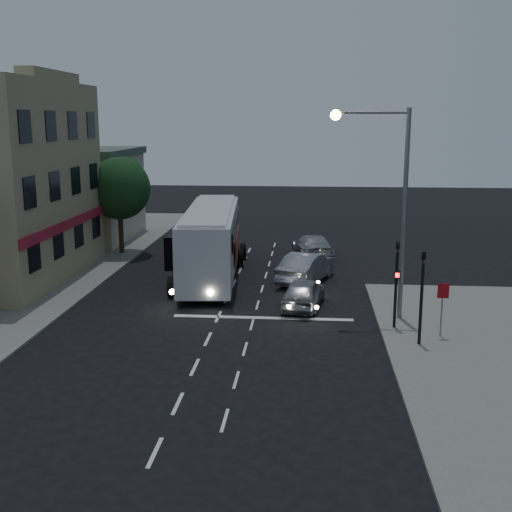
# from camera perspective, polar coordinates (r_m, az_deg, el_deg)

# --- Properties ---
(ground) EXTENTS (120.00, 120.00, 0.00)m
(ground) POSITION_cam_1_polar(r_m,az_deg,el_deg) (26.95, -3.97, -6.68)
(ground) COLOR black
(sidewalk_far) EXTENTS (12.00, 50.00, 0.12)m
(sidewalk_far) POSITION_cam_1_polar(r_m,az_deg,el_deg) (38.27, -21.71, -1.79)
(sidewalk_far) COLOR slate
(sidewalk_far) RESTS_ON ground
(road_markings) EXTENTS (8.00, 30.55, 0.01)m
(road_markings) POSITION_cam_1_polar(r_m,az_deg,el_deg) (29.92, -0.57, -4.73)
(road_markings) COLOR silver
(road_markings) RESTS_ON ground
(tour_bus) EXTENTS (3.67, 12.87, 3.90)m
(tour_bus) POSITION_cam_1_polar(r_m,az_deg,el_deg) (35.73, -4.00, 1.47)
(tour_bus) COLOR silver
(tour_bus) RESTS_ON ground
(car_suv) EXTENTS (2.26, 4.36, 1.42)m
(car_suv) POSITION_cam_1_polar(r_m,az_deg,el_deg) (30.08, 4.23, -3.27)
(car_suv) COLOR #949498
(car_suv) RESTS_ON ground
(car_sedan_a) EXTENTS (3.28, 5.22, 1.62)m
(car_sedan_a) POSITION_cam_1_polar(r_m,az_deg,el_deg) (34.79, 4.51, -1.00)
(car_sedan_a) COLOR #97979F
(car_sedan_a) RESTS_ON ground
(car_sedan_b) EXTENTS (2.96, 5.38, 1.48)m
(car_sedan_b) POSITION_cam_1_polar(r_m,az_deg,el_deg) (40.91, 5.06, 0.85)
(car_sedan_b) COLOR #9D9FA8
(car_sedan_b) RESTS_ON ground
(traffic_signal_main) EXTENTS (0.25, 0.35, 4.10)m
(traffic_signal_main) POSITION_cam_1_polar(r_m,az_deg,el_deg) (26.98, 12.39, -1.56)
(traffic_signal_main) COLOR black
(traffic_signal_main) RESTS_ON sidewalk_near
(traffic_signal_side) EXTENTS (0.18, 0.15, 4.10)m
(traffic_signal_side) POSITION_cam_1_polar(r_m,az_deg,el_deg) (25.19, 14.55, -2.63)
(traffic_signal_side) COLOR black
(traffic_signal_side) RESTS_ON sidewalk_near
(regulatory_sign) EXTENTS (0.45, 0.12, 2.20)m
(regulatory_sign) POSITION_cam_1_polar(r_m,az_deg,el_deg) (26.50, 16.24, -3.85)
(regulatory_sign) COLOR slate
(regulatory_sign) RESTS_ON sidewalk_near
(streetlight) EXTENTS (3.32, 0.44, 9.00)m
(streetlight) POSITION_cam_1_polar(r_m,az_deg,el_deg) (27.78, 11.79, 5.79)
(streetlight) COLOR slate
(streetlight) RESTS_ON sidewalk_near
(low_building_north) EXTENTS (9.40, 9.40, 6.50)m
(low_building_north) POSITION_cam_1_polar(r_m,az_deg,el_deg) (48.75, -16.34, 5.36)
(low_building_north) COLOR #C2AE92
(low_building_north) RESTS_ON sidewalk_far
(street_tree) EXTENTS (4.00, 4.00, 6.20)m
(street_tree) POSITION_cam_1_polar(r_m,az_deg,el_deg) (42.24, -12.08, 6.14)
(street_tree) COLOR black
(street_tree) RESTS_ON sidewalk_far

